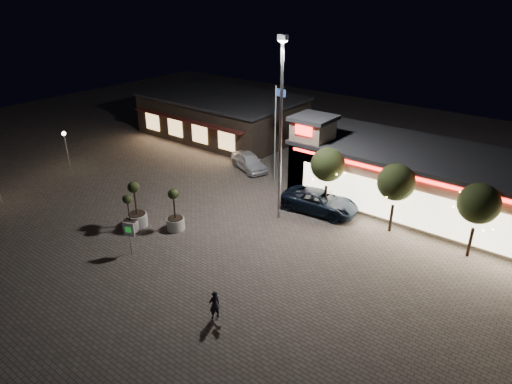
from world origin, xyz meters
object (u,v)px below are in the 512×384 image
Objects in this scene: white_sedan at (249,161)px; planter_left at (137,212)px; valet_sign at (129,232)px; pickup_truck at (319,201)px; planter_mid at (130,219)px; pedestrian at (215,305)px.

planter_left is at bearing -153.83° from white_sedan.
planter_left is at bearing 135.00° from valet_sign.
planter_left reaches higher than pickup_truck.
planter_mid is at bearing 133.93° from pickup_truck.
pickup_truck is 13.34m from pedestrian.
planter_mid is (-8.55, -10.22, 0.04)m from pickup_truck.
valet_sign reaches higher than white_sedan.
pickup_truck is 1.71× the size of planter_left.
valet_sign reaches higher than pedestrian.
planter_left reaches higher than valet_sign.
valet_sign is at bearing 146.66° from pickup_truck.
pedestrian is 11.20m from planter_left.
planter_left is at bearing 131.44° from pickup_truck.
planter_left is (-10.57, 3.70, 0.23)m from pedestrian.
planter_mid is (-10.42, 2.99, 0.03)m from pedestrian.
white_sedan is 15.53m from valet_sign.
white_sedan is at bearing 92.41° from planter_mid.
planter_mid reaches higher than pedestrian.
pickup_truck reaches higher than white_sedan.
planter_mid reaches higher than valet_sign.
planter_left is at bearing 101.36° from planter_mid.
pickup_truck is 1.25× the size of white_sedan.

